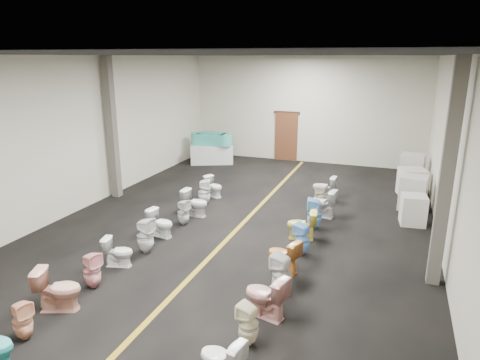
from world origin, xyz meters
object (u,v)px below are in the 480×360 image
Objects in this scene: toilet_left_4 at (118,252)px; toilet_right_6 at (302,239)px; toilet_left_1 at (23,320)px; toilet_left_5 at (145,236)px; toilet_right_11 at (324,187)px; toilet_right_5 at (283,255)px; appliance_crate_d at (412,170)px; bathtub at (212,139)px; toilet_right_9 at (322,203)px; toilet_left_6 at (161,223)px; appliance_crate_b at (413,193)px; appliance_crate_c at (412,182)px; toilet_left_9 at (204,192)px; toilet_right_10 at (321,196)px; toilet_right_7 at (302,225)px; toilet_right_1 at (222,359)px; toilet_left_2 at (58,289)px; toilet_left_3 at (92,270)px; toilet_right_8 at (315,214)px; toilet_right_3 at (266,296)px; display_table at (212,154)px; toilet_right_2 at (248,324)px; appliance_crate_a at (413,210)px; toilet_left_10 at (214,186)px; toilet_left_8 at (195,203)px; toilet_left_7 at (183,212)px.

toilet_right_6 reaches higher than toilet_left_4.
toilet_left_5 is (0.11, 3.47, 0.08)m from toilet_left_1.
toilet_right_11 is (-0.22, 4.28, -0.00)m from toilet_right_6.
appliance_crate_d is at bearing -179.62° from toilet_right_5.
bathtub is 9.36m from toilet_right_6.
toilet_right_9 is at bearing 10.24° from toilet_right_11.
appliance_crate_b is at bearing -45.40° from toilet_left_6.
appliance_crate_c is 11.90m from toilet_left_1.
toilet_left_9 reaches higher than toilet_right_10.
toilet_right_10 is at bearing 169.39° from toilet_right_7.
toilet_left_9 is at bearing -142.20° from toilet_right_1.
toilet_left_2 is 1.81m from toilet_left_4.
toilet_right_9 reaches higher than toilet_right_7.
appliance_crate_c is 1.11× the size of toilet_left_9.
toilet_left_3 is 3.92m from toilet_right_5.
toilet_right_8 is at bearing -115.03° from appliance_crate_d.
toilet_left_9 is at bearing -115.54° from toilet_right_5.
toilet_left_5 is 1.12× the size of toilet_right_11.
appliance_crate_b reaches higher than toilet_right_5.
toilet_left_4 is 0.80× the size of toilet_right_9.
toilet_right_3 is 3.55m from toilet_right_7.
toilet_right_8 is 1.12× the size of toilet_right_11.
toilet_left_5 reaches higher than toilet_left_1.
display_table is 2.56× the size of toilet_right_1.
toilet_right_2 is at bearing -127.60° from toilet_left_4.
appliance_crate_c is at bearing 176.51° from toilet_right_6.
toilet_right_3 is (3.58, 1.09, -0.00)m from toilet_left_2.
toilet_left_6 is at bearing 17.03° from toilet_left_1.
appliance_crate_a reaches higher than toilet_left_10.
toilet_left_3 is 0.97m from toilet_left_4.
toilet_left_1 is 0.84× the size of toilet_left_2.
toilet_left_2 is (-6.10, -8.02, -0.10)m from appliance_crate_b.
toilet_left_5 is at bearing -67.14° from toilet_right_5.
bathtub reaches higher than appliance_crate_b.
toilet_left_3 is 1.06× the size of toilet_left_6.
toilet_right_2 is (3.36, -4.93, -0.03)m from toilet_left_8.
toilet_left_10 is 4.89m from toilet_right_6.
toilet_left_8 reaches higher than toilet_right_2.
appliance_crate_c reaches higher than toilet_left_7.
toilet_left_4 is (-6.12, -8.92, -0.23)m from appliance_crate_d.
toilet_left_1 is 0.90× the size of toilet_right_6.
appliance_crate_b is 1.12× the size of appliance_crate_c.
toilet_right_10 is at bearing -162.07° from appliance_crate_b.
toilet_right_3 is at bearing -7.75° from toilet_right_7.
display_table is at bearing -122.94° from toilet_right_6.
appliance_crate_d is 4.42m from toilet_right_10.
toilet_left_9 is at bearing -124.04° from toilet_right_7.
toilet_right_1 is at bearing 9.67° from toilet_right_2.
toilet_left_7 is at bearing -136.27° from toilet_right_1.
toilet_right_3 is at bearing 6.61° from toilet_right_9.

